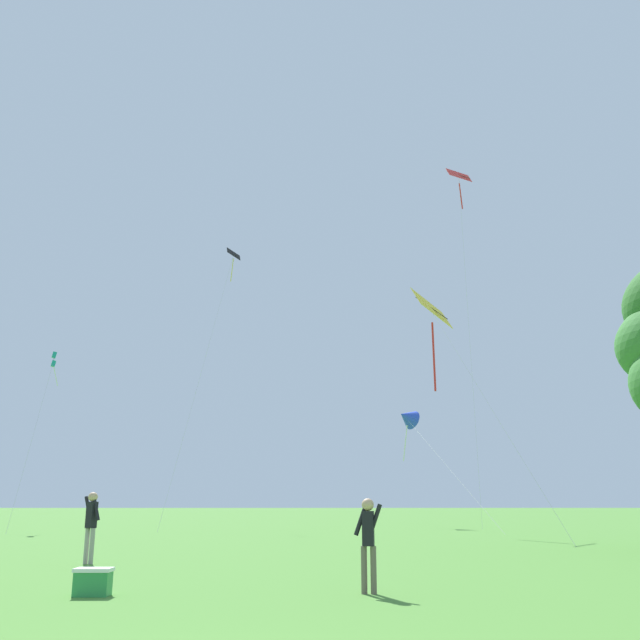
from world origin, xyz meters
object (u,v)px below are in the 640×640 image
(person_in_blue_jacket, at_px, (368,536))
(picnic_cooler, at_px, (93,582))
(kite_yellow_diamond, at_px, (433,326))
(kite_red_high, at_px, (460,188))
(kite_blue_delta, at_px, (407,417))
(person_in_red_shirt, at_px, (91,520))
(kite_black_large, at_px, (230,270))
(kite_teal_box, at_px, (53,362))

(person_in_blue_jacket, bearing_deg, picnic_cooler, -177.58)
(kite_yellow_diamond, relative_size, kite_red_high, 0.49)
(kite_blue_delta, distance_m, person_in_red_shirt, 31.07)
(kite_red_high, relative_size, person_in_red_shirt, 14.81)
(person_in_blue_jacket, bearing_deg, kite_yellow_diamond, 76.76)
(person_in_blue_jacket, distance_m, picnic_cooler, 4.63)
(kite_black_large, xyz_separation_m, kite_blue_delta, (12.31, -2.19, -10.91))
(kite_red_high, bearing_deg, kite_black_large, 176.40)
(kite_blue_delta, relative_size, picnic_cooler, 21.06)
(kite_blue_delta, xyz_separation_m, person_in_red_shirt, (-11.98, -28.05, -5.90))
(person_in_blue_jacket, bearing_deg, kite_teal_box, 119.37)
(kite_yellow_diamond, distance_m, kite_teal_box, 22.54)
(kite_blue_delta, bearing_deg, person_in_red_shirt, -113.13)
(kite_yellow_diamond, height_order, picnic_cooler, kite_yellow_diamond)
(picnic_cooler, bearing_deg, person_in_blue_jacket, 2.42)
(kite_blue_delta, bearing_deg, kite_teal_box, -166.85)
(kite_black_large, height_order, person_in_blue_jacket, kite_black_large)
(kite_black_large, xyz_separation_m, kite_red_high, (16.93, -1.06, 6.16))
(person_in_blue_jacket, xyz_separation_m, picnic_cooler, (-4.57, -0.19, -0.71))
(kite_yellow_diamond, bearing_deg, person_in_blue_jacket, -103.24)
(kite_blue_delta, relative_size, kite_yellow_diamond, 0.99)
(kite_teal_box, bearing_deg, kite_yellow_diamond, -13.49)
(kite_black_large, distance_m, picnic_cooler, 40.57)
(kite_red_high, relative_size, person_in_blue_jacket, 16.58)
(kite_blue_delta, bearing_deg, kite_black_large, 169.91)
(kite_yellow_diamond, xyz_separation_m, picnic_cooler, (-10.16, -23.93, -10.38))
(kite_blue_delta, height_order, picnic_cooler, kite_blue_delta)
(kite_yellow_diamond, height_order, person_in_red_shirt, kite_yellow_diamond)
(kite_yellow_diamond, bearing_deg, kite_teal_box, 166.51)
(kite_red_high, xyz_separation_m, person_in_red_shirt, (-16.59, -29.18, -22.98))
(kite_yellow_diamond, distance_m, person_in_blue_jacket, 26.23)
(kite_teal_box, bearing_deg, person_in_blue_jacket, -60.63)
(kite_teal_box, distance_m, picnic_cooler, 32.82)
(person_in_blue_jacket, bearing_deg, kite_blue_delta, 80.90)
(person_in_red_shirt, relative_size, person_in_blue_jacket, 1.12)
(kite_blue_delta, bearing_deg, picnic_cooler, -106.31)
(picnic_cooler, bearing_deg, kite_teal_box, 111.91)
(kite_black_large, xyz_separation_m, picnic_cooler, (2.28, -36.46, -17.64))
(kite_blue_delta, height_order, person_in_red_shirt, kite_blue_delta)
(kite_teal_box, bearing_deg, kite_blue_delta, 13.15)
(kite_blue_delta, xyz_separation_m, kite_yellow_diamond, (0.13, -10.34, 3.65))
(kite_blue_delta, height_order, kite_yellow_diamond, kite_yellow_diamond)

